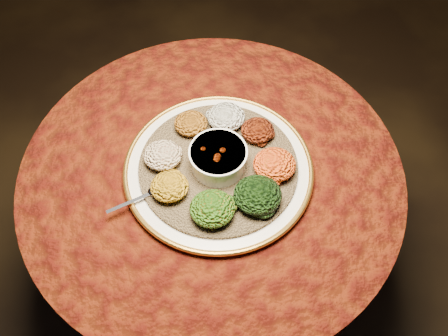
{
  "coord_description": "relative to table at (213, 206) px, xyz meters",
  "views": [
    {
      "loc": [
        -0.01,
        -0.69,
        1.77
      ],
      "look_at": [
        0.03,
        -0.01,
        0.76
      ],
      "focal_mm": 40.0,
      "sensor_mm": 36.0,
      "label": 1
    }
  ],
  "objects": [
    {
      "name": "stew_bowl",
      "position": [
        0.02,
        -0.01,
        0.24
      ],
      "size": [
        0.14,
        0.14,
        0.06
      ],
      "color": "white",
      "rests_on": "injera"
    },
    {
      "name": "portion_tikil",
      "position": [
        0.15,
        -0.03,
        0.23
      ],
      "size": [
        0.1,
        0.1,
        0.05
      ],
      "primitive_type": "ellipsoid",
      "color": "#B1760E",
      "rests_on": "injera"
    },
    {
      "name": "table",
      "position": [
        0.0,
        0.0,
        0.0
      ],
      "size": [
        0.96,
        0.96,
        0.73
      ],
      "color": "black",
      "rests_on": "ground"
    },
    {
      "name": "portion_timatim",
      "position": [
        -0.12,
        0.02,
        0.23
      ],
      "size": [
        0.09,
        0.09,
        0.05
      ],
      "primitive_type": "ellipsoid",
      "color": "maroon",
      "rests_on": "injera"
    },
    {
      "name": "portion_shiro",
      "position": [
        -0.05,
        0.11,
        0.23
      ],
      "size": [
        0.08,
        0.08,
        0.04
      ],
      "primitive_type": "ellipsoid",
      "color": "#894C10",
      "rests_on": "injera"
    },
    {
      "name": "portion_ayib",
      "position": [
        0.05,
        0.13,
        0.23
      ],
      "size": [
        0.1,
        0.09,
        0.05
      ],
      "primitive_type": "ellipsoid",
      "color": "beige",
      "rests_on": "injera"
    },
    {
      "name": "portion_gomen",
      "position": [
        0.1,
        -0.11,
        0.23
      ],
      "size": [
        0.11,
        0.11,
        0.05
      ],
      "primitive_type": "ellipsoid",
      "color": "black",
      "rests_on": "injera"
    },
    {
      "name": "platter",
      "position": [
        0.02,
        -0.01,
        0.19
      ],
      "size": [
        0.51,
        0.51,
        0.02
      ],
      "rotation": [
        0.0,
        0.0,
        0.16
      ],
      "color": "silver",
      "rests_on": "table"
    },
    {
      "name": "portion_kik",
      "position": [
        -0.1,
        -0.07,
        0.23
      ],
      "size": [
        0.09,
        0.09,
        0.04
      ],
      "primitive_type": "ellipsoid",
      "color": "#BF8110",
      "rests_on": "injera"
    },
    {
      "name": "portion_mixveg",
      "position": [
        -0.0,
        -0.14,
        0.23
      ],
      "size": [
        0.1,
        0.1,
        0.05
      ],
      "primitive_type": "ellipsoid",
      "color": "#A5430A",
      "rests_on": "injera"
    },
    {
      "name": "portion_kitfo",
      "position": [
        0.12,
        0.08,
        0.23
      ],
      "size": [
        0.08,
        0.08,
        0.04
      ],
      "primitive_type": "ellipsoid",
      "color": "black",
      "rests_on": "injera"
    },
    {
      "name": "spoon",
      "position": [
        -0.14,
        -0.08,
        0.21
      ],
      "size": [
        0.13,
        0.07,
        0.01
      ],
      "rotation": [
        0.0,
        0.0,
        -2.72
      ],
      "color": "silver",
      "rests_on": "injera"
    },
    {
      "name": "injera",
      "position": [
        0.02,
        -0.01,
        0.2
      ],
      "size": [
        0.43,
        0.43,
        0.01
      ],
      "primitive_type": "cylinder",
      "rotation": [
        0.0,
        0.0,
        -0.11
      ],
      "color": "olive",
      "rests_on": "platter"
    }
  ]
}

